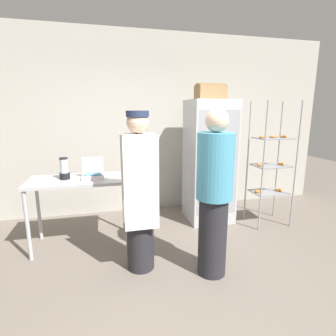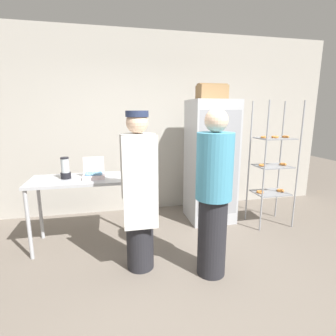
{
  "view_description": "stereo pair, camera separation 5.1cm",
  "coord_description": "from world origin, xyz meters",
  "px_view_note": "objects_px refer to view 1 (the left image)",
  "views": [
    {
      "loc": [
        -0.75,
        -2.08,
        1.69
      ],
      "look_at": [
        -0.06,
        0.74,
        1.06
      ],
      "focal_mm": 28.0,
      "sensor_mm": 36.0,
      "label": 1
    },
    {
      "loc": [
        -0.7,
        -2.1,
        1.69
      ],
      "look_at": [
        -0.06,
        0.74,
        1.06
      ],
      "focal_mm": 28.0,
      "sensor_mm": 36.0,
      "label": 2
    }
  ],
  "objects_px": {
    "donut_box": "(93,175)",
    "cardboard_storage_box": "(210,92)",
    "blender_pitcher": "(64,169)",
    "person_customer": "(214,194)",
    "refrigerator": "(209,162)",
    "person_baker": "(139,191)",
    "baking_rack": "(271,165)"
  },
  "relations": [
    {
      "from": "donut_box",
      "to": "baking_rack",
      "type": "bearing_deg",
      "value": 1.51
    },
    {
      "from": "blender_pitcher",
      "to": "cardboard_storage_box",
      "type": "xyz_separation_m",
      "value": [
        2.06,
        0.43,
        0.98
      ]
    },
    {
      "from": "refrigerator",
      "to": "blender_pitcher",
      "type": "xyz_separation_m",
      "value": [
        -2.06,
        -0.38,
        0.06
      ]
    },
    {
      "from": "donut_box",
      "to": "person_baker",
      "type": "relative_size",
      "value": 0.15
    },
    {
      "from": "cardboard_storage_box",
      "to": "person_customer",
      "type": "bearing_deg",
      "value": -109.87
    },
    {
      "from": "baking_rack",
      "to": "cardboard_storage_box",
      "type": "distance_m",
      "value": 1.41
    },
    {
      "from": "refrigerator",
      "to": "blender_pitcher",
      "type": "distance_m",
      "value": 2.1
    },
    {
      "from": "refrigerator",
      "to": "cardboard_storage_box",
      "type": "height_order",
      "value": "cardboard_storage_box"
    },
    {
      "from": "blender_pitcher",
      "to": "person_customer",
      "type": "distance_m",
      "value": 1.85
    },
    {
      "from": "refrigerator",
      "to": "cardboard_storage_box",
      "type": "relative_size",
      "value": 4.33
    },
    {
      "from": "donut_box",
      "to": "person_customer",
      "type": "distance_m",
      "value": 1.53
    },
    {
      "from": "cardboard_storage_box",
      "to": "person_baker",
      "type": "xyz_separation_m",
      "value": [
        -1.24,
        -1.17,
        -1.09
      ]
    },
    {
      "from": "donut_box",
      "to": "cardboard_storage_box",
      "type": "distance_m",
      "value": 2.08
    },
    {
      "from": "donut_box",
      "to": "person_baker",
      "type": "distance_m",
      "value": 0.83
    },
    {
      "from": "baking_rack",
      "to": "donut_box",
      "type": "relative_size",
      "value": 7.06
    },
    {
      "from": "refrigerator",
      "to": "blender_pitcher",
      "type": "height_order",
      "value": "refrigerator"
    },
    {
      "from": "baking_rack",
      "to": "blender_pitcher",
      "type": "distance_m",
      "value": 2.89
    },
    {
      "from": "donut_box",
      "to": "cardboard_storage_box",
      "type": "relative_size",
      "value": 0.61
    },
    {
      "from": "donut_box",
      "to": "refrigerator",
      "type": "bearing_deg",
      "value": 14.41
    },
    {
      "from": "blender_pitcher",
      "to": "person_customer",
      "type": "bearing_deg",
      "value": -33.06
    },
    {
      "from": "donut_box",
      "to": "person_customer",
      "type": "relative_size",
      "value": 0.15
    },
    {
      "from": "refrigerator",
      "to": "person_customer",
      "type": "relative_size",
      "value": 1.08
    },
    {
      "from": "person_baker",
      "to": "refrigerator",
      "type": "bearing_deg",
      "value": 42.1
    },
    {
      "from": "refrigerator",
      "to": "person_customer",
      "type": "distance_m",
      "value": 1.48
    },
    {
      "from": "donut_box",
      "to": "person_customer",
      "type": "xyz_separation_m",
      "value": [
        1.21,
        -0.94,
        -0.05
      ]
    },
    {
      "from": "refrigerator",
      "to": "person_baker",
      "type": "distance_m",
      "value": 1.67
    },
    {
      "from": "baking_rack",
      "to": "person_customer",
      "type": "bearing_deg",
      "value": -143.06
    },
    {
      "from": "cardboard_storage_box",
      "to": "blender_pitcher",
      "type": "bearing_deg",
      "value": -168.14
    },
    {
      "from": "person_baker",
      "to": "person_customer",
      "type": "bearing_deg",
      "value": -20.43
    },
    {
      "from": "cardboard_storage_box",
      "to": "person_customer",
      "type": "relative_size",
      "value": 0.25
    },
    {
      "from": "blender_pitcher",
      "to": "person_customer",
      "type": "xyz_separation_m",
      "value": [
        1.54,
        -1.0,
        -0.12
      ]
    },
    {
      "from": "refrigerator",
      "to": "donut_box",
      "type": "xyz_separation_m",
      "value": [
        -1.72,
        -0.44,
        -0.01
      ]
    }
  ]
}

